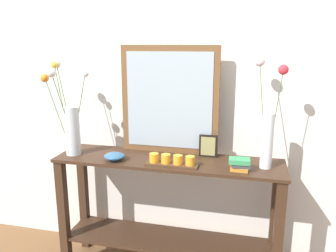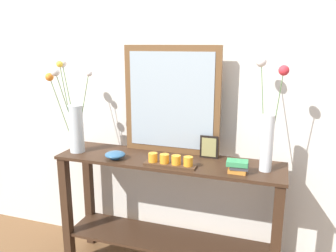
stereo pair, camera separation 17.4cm
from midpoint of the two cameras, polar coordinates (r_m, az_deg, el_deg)
name	(u,v)px [view 2 (the right image)]	position (r m, az deg, el deg)	size (l,w,h in m)	color
wall_back	(182,69)	(2.33, 4.57, 9.44)	(6.40, 0.08, 2.70)	silver
console_table	(168,204)	(2.28, 2.25, -13.01)	(1.44, 0.36, 0.81)	#382316
mirror_leaning	(171,100)	(2.21, 2.84, 4.30)	(0.65, 0.03, 0.70)	brown
tall_vase_left	(74,119)	(2.31, -13.50, 1.11)	(0.26, 0.21, 0.61)	silver
vase_right	(268,128)	(2.01, 18.80, -0.27)	(0.18, 0.18, 0.64)	silver
candle_tray	(170,161)	(2.04, 2.84, -5.93)	(0.32, 0.09, 0.07)	#472D1C
picture_frame_small	(209,147)	(2.18, 9.19, -3.54)	(0.12, 0.01, 0.15)	black
decorative_bowl	(115,155)	(2.17, -6.60, -4.84)	(0.13, 0.13, 0.05)	#2D5B84
book_stack	(238,166)	(1.98, 14.15, -6.62)	(0.13, 0.10, 0.07)	orange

